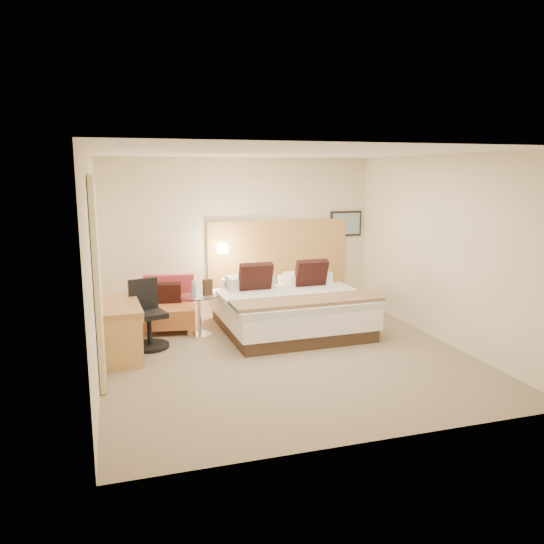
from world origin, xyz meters
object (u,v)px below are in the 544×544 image
object	(u,v)px
side_table	(199,313)
desk_chair	(148,320)
bed	(290,308)
lounge_chair	(169,309)
desk	(121,315)

from	to	relation	value
side_table	desk_chair	bearing A→B (deg)	-156.88
bed	side_table	size ratio (longest dim) A/B	3.08
bed	lounge_chair	size ratio (longest dim) A/B	2.52
desk	side_table	bearing A→B (deg)	28.24
lounge_chair	bed	bearing A→B (deg)	-16.91
bed	side_table	world-z (taller)	bed
lounge_chair	desk_chair	xyz separation A→B (m)	(-0.38, -0.76, 0.06)
lounge_chair	desk_chair	bearing A→B (deg)	-116.42
lounge_chair	desk_chair	size ratio (longest dim) A/B	0.93
bed	desk_chair	xyz separation A→B (m)	(-2.19, -0.21, 0.05)
desk	lounge_chair	bearing A→B (deg)	54.65
lounge_chair	side_table	distance (m)	0.59
bed	lounge_chair	distance (m)	1.89
desk_chair	lounge_chair	bearing A→B (deg)	63.58
side_table	bed	bearing A→B (deg)	-5.02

